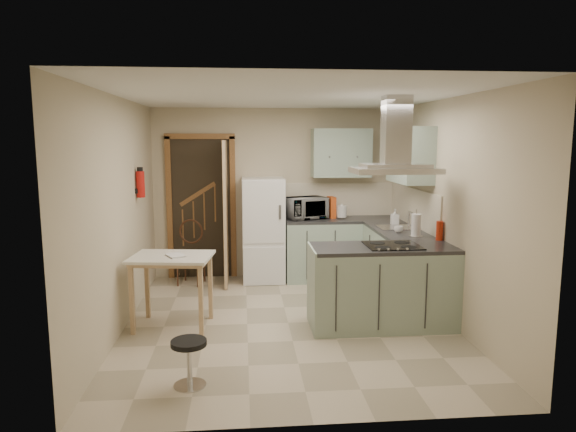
{
  "coord_description": "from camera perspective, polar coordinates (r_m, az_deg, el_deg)",
  "views": [
    {
      "loc": [
        -0.49,
        -5.52,
        2.05
      ],
      "look_at": [
        0.04,
        0.45,
        1.15
      ],
      "focal_mm": 32.0,
      "sensor_mm": 36.0,
      "label": 1
    }
  ],
  "objects": [
    {
      "name": "red_bottle",
      "position": [
        6.12,
        16.48,
        -1.58
      ],
      "size": [
        0.09,
        0.09,
        0.22
      ],
      "primitive_type": "cylinder",
      "rotation": [
        0.0,
        0.0,
        -0.18
      ],
      "color": "red",
      "rests_on": "peninsula"
    },
    {
      "name": "microwave",
      "position": [
        7.47,
        1.97,
        0.9
      ],
      "size": [
        0.67,
        0.57,
        0.31
      ],
      "primitive_type": "imported",
      "rotation": [
        0.0,
        0.0,
        0.38
      ],
      "color": "black",
      "rests_on": "counter_back"
    },
    {
      "name": "bentwood_chair",
      "position": [
        7.43,
        -10.76,
        -4.33
      ],
      "size": [
        0.45,
        0.45,
        0.83
      ],
      "primitive_type": "cube",
      "rotation": [
        0.0,
        0.0,
        -0.26
      ],
      "color": "#51291B",
      "rests_on": "floor"
    },
    {
      "name": "cereal_box",
      "position": [
        7.58,
        4.85,
        0.97
      ],
      "size": [
        0.11,
        0.22,
        0.31
      ],
      "primitive_type": "cube",
      "rotation": [
        0.0,
        0.0,
        0.13
      ],
      "color": "#C14616",
      "rests_on": "counter_back"
    },
    {
      "name": "sink",
      "position": [
        6.86,
        11.87,
        -1.25
      ],
      "size": [
        0.45,
        0.4,
        0.01
      ],
      "primitive_type": "cube",
      "color": "silver",
      "rests_on": "counter_right"
    },
    {
      "name": "cup",
      "position": [
        6.49,
        12.19,
        -1.47
      ],
      "size": [
        0.13,
        0.13,
        0.08
      ],
      "primitive_type": "imported",
      "rotation": [
        0.0,
        0.0,
        -0.23
      ],
      "color": "white",
      "rests_on": "counter_right"
    },
    {
      "name": "wall_cabinet_right",
      "position": [
        6.71,
        13.39,
        6.61
      ],
      "size": [
        0.35,
        0.9,
        0.7
      ],
      "primitive_type": "cube",
      "color": "#9EB2A0",
      "rests_on": "right_wall"
    },
    {
      "name": "soap_bottle",
      "position": [
        7.11,
        11.79,
        -0.09
      ],
      "size": [
        0.1,
        0.1,
        0.21
      ],
      "primitive_type": "imported",
      "rotation": [
        0.0,
        0.0,
        0.05
      ],
      "color": "silver",
      "rests_on": "counter_right"
    },
    {
      "name": "wall_cabinet_back",
      "position": [
        7.58,
        5.92,
        6.98
      ],
      "size": [
        0.85,
        0.35,
        0.7
      ],
      "primitive_type": "cube",
      "color": "#9EB2A0",
      "rests_on": "back_wall"
    },
    {
      "name": "ceiling",
      "position": [
        5.56,
        0.01,
        13.2
      ],
      "size": [
        4.2,
        4.2,
        0.0
      ],
      "primitive_type": "plane",
      "rotation": [
        3.14,
        0.0,
        0.0
      ],
      "color": "silver",
      "rests_on": "back_wall"
    },
    {
      "name": "fridge",
      "position": [
        7.43,
        -2.76,
        -1.54
      ],
      "size": [
        0.6,
        0.6,
        1.5
      ],
      "primitive_type": "cube",
      "color": "white",
      "rests_on": "floor"
    },
    {
      "name": "doorway",
      "position": [
        7.67,
        -9.59,
        0.93
      ],
      "size": [
        1.1,
        0.12,
        2.1
      ],
      "primitive_type": "cube",
      "color": "brown",
      "rests_on": "floor"
    },
    {
      "name": "kettle",
      "position": [
        7.52,
        5.99,
        0.52
      ],
      "size": [
        0.19,
        0.19,
        0.21
      ],
      "primitive_type": "cylinder",
      "rotation": [
        0.0,
        0.0,
        -0.41
      ],
      "color": "silver",
      "rests_on": "counter_back"
    },
    {
      "name": "counter_back",
      "position": [
        7.58,
        3.78,
        -3.67
      ],
      "size": [
        1.08,
        0.6,
        0.9
      ],
      "primitive_type": "cube",
      "color": "#9EB2A0",
      "rests_on": "floor"
    },
    {
      "name": "back_wall",
      "position": [
        7.67,
        -1.39,
        2.55
      ],
      "size": [
        3.6,
        0.0,
        3.6
      ],
      "primitive_type": "plane",
      "rotation": [
        1.57,
        0.0,
        0.0
      ],
      "color": "#BFB194",
      "rests_on": "floor"
    },
    {
      "name": "fire_extinguisher",
      "position": [
        6.56,
        -16.07,
        3.4
      ],
      "size": [
        0.1,
        0.1,
        0.32
      ],
      "primitive_type": "cylinder",
      "color": "#B2140F",
      "rests_on": "left_wall"
    },
    {
      "name": "counter_right",
      "position": [
        7.11,
        11.35,
        -4.62
      ],
      "size": [
        0.6,
        1.95,
        0.9
      ],
      "primitive_type": "cube",
      "color": "#9EB2A0",
      "rests_on": "floor"
    },
    {
      "name": "floor",
      "position": [
        5.9,
        0.01,
        -11.77
      ],
      "size": [
        4.2,
        4.2,
        0.0
      ],
      "primitive_type": "plane",
      "color": "#BEAF93",
      "rests_on": "ground"
    },
    {
      "name": "paper_towel",
      "position": [
        6.27,
        14.04,
        -0.97
      ],
      "size": [
        0.12,
        0.12,
        0.28
      ],
      "primitive_type": "cylinder",
      "rotation": [
        0.0,
        0.0,
        0.12
      ],
      "color": "silver",
      "rests_on": "counter_right"
    },
    {
      "name": "book",
      "position": [
        5.64,
        -13.18,
        -3.98
      ],
      "size": [
        0.25,
        0.28,
        0.1
      ],
      "primitive_type": "imported",
      "rotation": [
        0.0,
        0.0,
        0.48
      ],
      "color": "#97323E",
      "rests_on": "drop_leaf_table"
    },
    {
      "name": "extractor_hood",
      "position": [
        5.58,
        11.8,
        4.98
      ],
      "size": [
        0.9,
        0.55,
        0.1
      ],
      "primitive_type": "cube",
      "color": "silver",
      "rests_on": "ceiling"
    },
    {
      "name": "left_wall",
      "position": [
        5.72,
        -18.25,
        0.08
      ],
      "size": [
        0.0,
        4.2,
        4.2
      ],
      "primitive_type": "plane",
      "rotation": [
        1.57,
        0.0,
        1.57
      ],
      "color": "#BFB194",
      "rests_on": "floor"
    },
    {
      "name": "drop_leaf_table",
      "position": [
        5.82,
        -12.68,
        -8.14
      ],
      "size": [
        0.93,
        0.74,
        0.8
      ],
      "primitive_type": "cube",
      "rotation": [
        0.0,
        0.0,
        -0.13
      ],
      "color": "#D5B483",
      "rests_on": "floor"
    },
    {
      "name": "hob",
      "position": [
        5.69,
        11.55,
        -3.22
      ],
      "size": [
        0.58,
        0.5,
        0.01
      ],
      "primitive_type": "cube",
      "color": "black",
      "rests_on": "peninsula"
    },
    {
      "name": "splashback",
      "position": [
        7.79,
        5.69,
        1.87
      ],
      "size": [
        1.68,
        0.02,
        0.5
      ],
      "primitive_type": "cube",
      "color": "beige",
      "rests_on": "counter_back"
    },
    {
      "name": "peninsula",
      "position": [
        5.77,
        10.45,
        -7.69
      ],
      "size": [
        1.55,
        0.65,
        0.9
      ],
      "primitive_type": "cube",
      "color": "#9EB2A0",
      "rests_on": "floor"
    },
    {
      "name": "stool",
      "position": [
        4.52,
        -10.91,
        -15.74
      ],
      "size": [
        0.38,
        0.38,
        0.4
      ],
      "primitive_type": "cylinder",
      "rotation": [
        0.0,
        0.0,
        -0.35
      ],
      "color": "black",
      "rests_on": "floor"
    },
    {
      "name": "right_wall",
      "position": [
        6.03,
        17.32,
        0.53
      ],
      "size": [
        0.0,
        4.2,
        4.2
      ],
      "primitive_type": "plane",
      "rotation": [
        1.57,
        0.0,
        -1.57
      ],
      "color": "#BFB194",
      "rests_on": "floor"
    }
  ]
}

